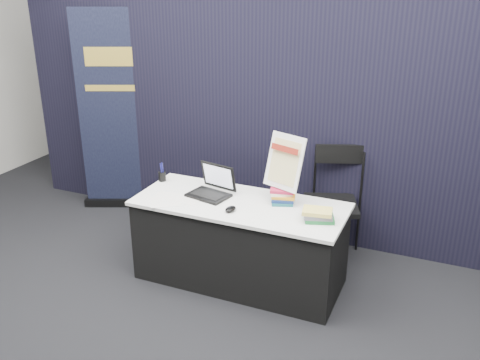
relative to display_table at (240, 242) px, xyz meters
name	(u,v)px	position (x,y,z in m)	size (l,w,h in m)	color
floor	(213,313)	(0.00, -0.55, -0.38)	(8.00, 8.00, 0.00)	black
wall_back	(342,36)	(0.00, 3.45, 1.37)	(8.00, 0.02, 3.50)	#AFACA5
drape_partition	(282,121)	(0.00, 1.05, 0.82)	(6.00, 0.08, 2.40)	black
display_table	(240,242)	(0.00, 0.00, 0.00)	(1.80, 0.75, 0.75)	black
laptop	(211,188)	(-0.30, 0.06, 0.44)	(0.39, 0.34, 0.26)	black
mouse	(231,209)	(0.00, -0.18, 0.39)	(0.07, 0.12, 0.04)	black
brochure_left	(166,203)	(-0.57, -0.25, 0.38)	(0.25, 0.18, 0.00)	silver
brochure_mid	(185,199)	(-0.46, -0.12, 0.38)	(0.25, 0.18, 0.00)	silver
brochure_right	(169,197)	(-0.61, -0.14, 0.38)	(0.28, 0.20, 0.00)	silver
pen_cup	(162,176)	(-0.86, 0.17, 0.42)	(0.07, 0.07, 0.09)	black
book_stack_tall	(282,196)	(0.33, 0.14, 0.44)	(0.22, 0.19, 0.13)	#175359
book_stack_short	(318,215)	(0.70, -0.07, 0.42)	(0.26, 0.22, 0.10)	#1A612D
info_sign	(285,162)	(0.33, 0.17, 0.73)	(0.37, 0.24, 0.47)	black
pullup_banner	(120,124)	(-1.85, 0.95, 0.61)	(0.91, 0.47, 2.23)	black
stacking_chair	(332,198)	(0.61, 0.76, 0.21)	(0.61, 0.63, 1.06)	black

